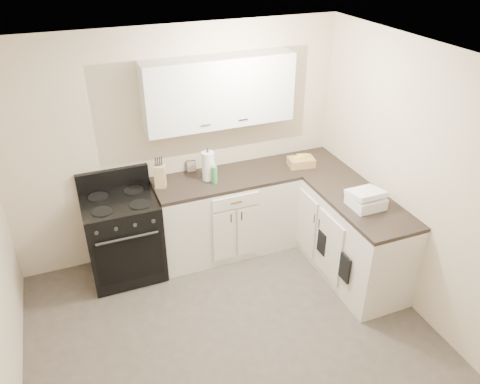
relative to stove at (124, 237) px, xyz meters
name	(u,v)px	position (x,y,z in m)	size (l,w,h in m)	color
floor	(240,352)	(0.72, -1.48, -0.46)	(3.60, 3.60, 0.00)	#473F38
ceiling	(240,74)	(0.72, -1.48, 2.04)	(3.60, 3.60, 0.00)	white
wall_back	(178,146)	(0.72, 0.32, 0.79)	(3.60, 3.60, 0.00)	beige
wall_right	(430,193)	(2.52, -1.48, 0.79)	(3.60, 3.60, 0.00)	beige
base_cabinets_back	(226,215)	(1.15, 0.02, -0.01)	(1.55, 0.60, 0.90)	silver
base_cabinets_right	(339,226)	(2.22, -0.63, -0.01)	(0.60, 1.90, 0.90)	silver
countertop_back	(226,179)	(1.15, 0.02, 0.46)	(1.55, 0.60, 0.04)	black
countertop_right	(344,188)	(2.22, -0.63, 0.46)	(0.60, 1.90, 0.04)	black
upper_cabinets	(219,92)	(1.15, 0.18, 1.38)	(1.55, 0.30, 0.70)	silver
stove	(124,237)	(0.00, 0.00, 0.00)	(0.74, 0.63, 0.90)	black
knife_block	(160,176)	(0.45, 0.07, 0.60)	(0.11, 0.10, 0.24)	#D5B783
paper_towel	(208,166)	(0.96, 0.03, 0.64)	(0.13, 0.13, 0.32)	white
soap_bottle	(214,175)	(0.99, -0.06, 0.58)	(0.06, 0.06, 0.19)	green
picture_frame	(191,166)	(0.84, 0.28, 0.55)	(0.10, 0.01, 0.13)	black
wicker_basket	(301,162)	(2.03, -0.04, 0.53)	(0.28, 0.19, 0.09)	tan
countertop_grill	(366,201)	(2.19, -1.04, 0.54)	(0.30, 0.28, 0.11)	white
oven_mitt_near	(345,268)	(1.90, -1.24, -0.03)	(0.02, 0.16, 0.28)	black
oven_mitt_far	(322,243)	(1.90, -0.81, -0.03)	(0.02, 0.15, 0.26)	black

